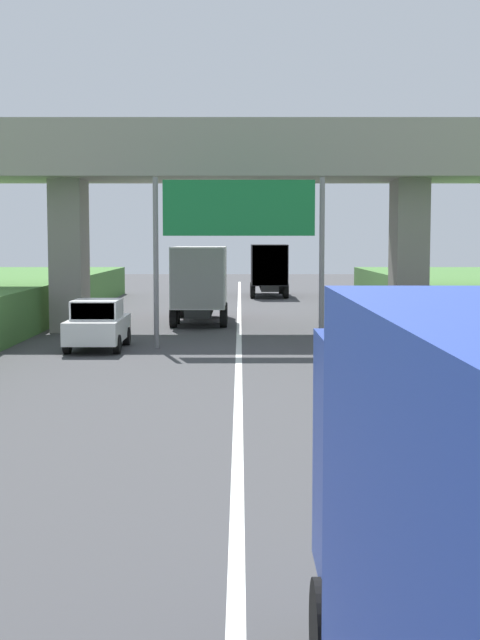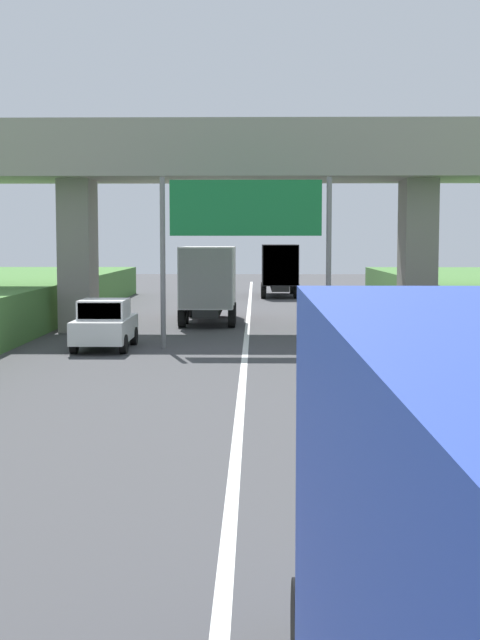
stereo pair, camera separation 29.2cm
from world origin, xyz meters
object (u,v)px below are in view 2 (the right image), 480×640
at_px(overhead_highway_sign, 246,221).
at_px(construction_barrel_5, 430,333).
at_px(truck_red, 209,280).
at_px(car_white, 105,324).
at_px(truck_black, 279,267).
at_px(construction_barrel_4, 469,350).

relative_size(overhead_highway_sign, construction_barrel_5, 6.54).
bearing_deg(truck_red, car_white, -107.13).
xyz_separation_m(truck_black, car_white, (-6.76, -29.16, -1.08)).
relative_size(overhead_highway_sign, car_white, 1.44).
xyz_separation_m(truck_red, truck_black, (3.67, 19.14, 0.00)).
distance_m(truck_red, truck_black, 19.49).
distance_m(overhead_highway_sign, truck_black, 29.00).
xyz_separation_m(overhead_highway_sign, construction_barrel_4, (6.73, -4.19, -3.94)).
bearing_deg(overhead_highway_sign, truck_black, 86.17).
bearing_deg(construction_barrel_4, truck_black, 98.27).
height_order(construction_barrel_4, construction_barrel_5, same).
bearing_deg(car_white, truck_black, 76.95).
bearing_deg(car_white, construction_barrel_4, -18.49).
distance_m(overhead_highway_sign, truck_red, 10.15).
distance_m(overhead_highway_sign, construction_barrel_5, 7.64).
relative_size(truck_black, construction_barrel_5, 8.11).
height_order(truck_black, construction_barrel_5, truck_black).
bearing_deg(construction_barrel_5, overhead_highway_sign, -173.62).
xyz_separation_m(truck_red, construction_barrel_4, (8.47, -13.88, -1.47)).
bearing_deg(construction_barrel_5, truck_red, 132.62).
bearing_deg(car_white, truck_red, 72.87).
bearing_deg(construction_barrel_4, truck_red, 121.39).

